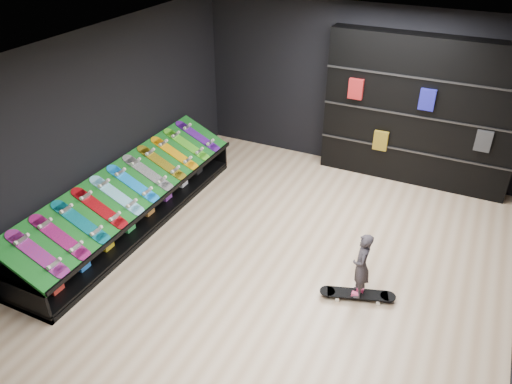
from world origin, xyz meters
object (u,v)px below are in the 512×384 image
at_px(back_shelving, 419,113).
at_px(floor_skateboard, 357,296).
at_px(child, 360,277).
at_px(display_rack, 134,209).

relative_size(back_shelving, floor_skateboard, 3.34).
distance_m(floor_skateboard, child, 0.32).
distance_m(display_rack, back_shelving, 5.06).
relative_size(display_rack, child, 8.13).
distance_m(display_rack, floor_skateboard, 3.70).
xyz_separation_m(display_rack, back_shelving, (3.67, 3.32, 1.06)).
bearing_deg(display_rack, child, -2.56).
bearing_deg(back_shelving, child, -89.62).
height_order(floor_skateboard, child, child).
relative_size(display_rack, back_shelving, 1.38).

